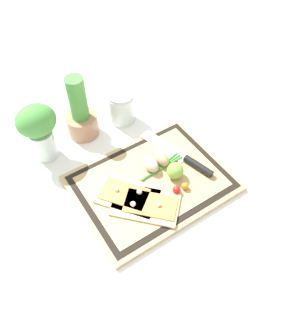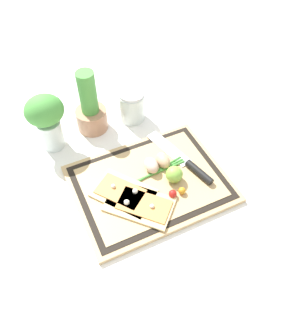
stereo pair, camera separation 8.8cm
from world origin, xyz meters
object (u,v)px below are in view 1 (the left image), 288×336
at_px(lime, 175,171).
at_px(cherry_tomato_red, 177,190).
at_px(egg_brown, 161,158).
at_px(herb_pot, 81,116).
at_px(knife, 188,160).
at_px(egg_pink, 151,164).
at_px(cherry_tomato_yellow, 185,186).
at_px(sauce_jar, 121,109).
at_px(herb_glass, 39,128).
at_px(pizza_slice_near, 147,204).
at_px(pizza_slice_far, 127,195).

height_order(lime, cherry_tomato_red, lime).
height_order(egg_brown, lime, lime).
bearing_deg(herb_pot, egg_brown, -63.14).
xyz_separation_m(knife, egg_pink, (-0.11, 0.04, 0.01)).
distance_m(cherry_tomato_yellow, sauce_jar, 0.37).
xyz_separation_m(egg_brown, cherry_tomato_red, (-0.03, -0.12, -0.01)).
distance_m(lime, cherry_tomato_red, 0.06).
bearing_deg(egg_brown, knife, -30.14).
relative_size(egg_pink, herb_glass, 0.30).
bearing_deg(cherry_tomato_yellow, egg_brown, 90.75).
xyz_separation_m(egg_pink, cherry_tomato_red, (0.01, -0.11, -0.01)).
bearing_deg(herb_glass, egg_brown, -40.98).
distance_m(herb_pot, herb_glass, 0.15).
bearing_deg(lime, herb_glass, 132.51).
distance_m(knife, sauce_jar, 0.30).
bearing_deg(egg_pink, lime, -55.38).
relative_size(egg_pink, lime, 1.15).
bearing_deg(sauce_jar, egg_brown, -91.68).
height_order(knife, egg_brown, egg_brown).
relative_size(lime, sauce_jar, 0.45).
relative_size(egg_pink, sauce_jar, 0.52).
xyz_separation_m(knife, egg_brown, (-0.07, 0.04, 0.01)).
relative_size(cherry_tomato_red, cherry_tomato_yellow, 1.11).
bearing_deg(knife, pizza_slice_near, -161.77).
xyz_separation_m(herb_pot, herb_glass, (-0.14, -0.02, 0.04)).
distance_m(cherry_tomato_yellow, herb_pot, 0.41).
height_order(knife, lime, lime).
bearing_deg(cherry_tomato_red, herb_pot, 105.62).
height_order(cherry_tomato_yellow, herb_glass, herb_glass).
distance_m(egg_brown, cherry_tomato_red, 0.12).
bearing_deg(egg_brown, cherry_tomato_red, -103.57).
bearing_deg(cherry_tomato_red, cherry_tomato_yellow, -3.29).
relative_size(knife, egg_pink, 4.65).
bearing_deg(cherry_tomato_red, egg_brown, 76.43).
bearing_deg(knife, egg_pink, 160.76).
distance_m(egg_pink, herb_pot, 0.29).
xyz_separation_m(cherry_tomato_red, cherry_tomato_yellow, (0.03, -0.00, -0.00)).
height_order(pizza_slice_far, knife, pizza_slice_far).
height_order(egg_brown, cherry_tomato_red, egg_brown).
xyz_separation_m(egg_brown, egg_pink, (-0.04, -0.00, 0.00)).
height_order(pizza_slice_near, herb_pot, herb_pot).
bearing_deg(pizza_slice_far, sauce_jar, 61.82).
bearing_deg(sauce_jar, pizza_slice_far, -118.18).
xyz_separation_m(pizza_slice_near, egg_brown, (0.12, 0.11, 0.01)).
bearing_deg(egg_brown, egg_pink, -176.76).
relative_size(pizza_slice_near, egg_brown, 3.63).
distance_m(egg_brown, herb_glass, 0.38).
distance_m(pizza_slice_near, knife, 0.21).
distance_m(egg_pink, cherry_tomato_yellow, 0.12).
relative_size(egg_brown, cherry_tomato_red, 2.45).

